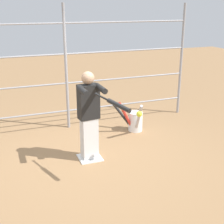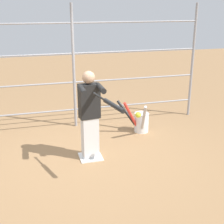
# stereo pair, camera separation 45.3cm
# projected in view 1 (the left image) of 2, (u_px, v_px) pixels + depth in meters

# --- Properties ---
(ground_plane) EXTENTS (24.00, 24.00, 0.00)m
(ground_plane) POSITION_uv_depth(u_px,v_px,m) (90.00, 158.00, 5.59)
(ground_plane) COLOR #9E754C
(home_plate) EXTENTS (0.40, 0.40, 0.02)m
(home_plate) POSITION_uv_depth(u_px,v_px,m) (90.00, 158.00, 5.59)
(home_plate) COLOR white
(home_plate) RESTS_ON ground
(fence_backstop) EXTENTS (5.71, 0.06, 2.65)m
(fence_backstop) POSITION_uv_depth(u_px,v_px,m) (66.00, 69.00, 6.57)
(fence_backstop) COLOR #939399
(fence_backstop) RESTS_ON ground
(batter) EXTENTS (0.40, 0.56, 1.58)m
(batter) POSITION_uv_depth(u_px,v_px,m) (89.00, 114.00, 5.30)
(batter) COLOR silver
(batter) RESTS_ON ground
(baseball_bat_swinging) EXTENTS (0.29, 0.79, 0.12)m
(baseball_bat_swinging) POSITION_uv_depth(u_px,v_px,m) (116.00, 104.00, 4.44)
(baseball_bat_swinging) COLOR black
(softball_in_flight) EXTENTS (0.10, 0.10, 0.10)m
(softball_in_flight) POSITION_uv_depth(u_px,v_px,m) (139.00, 114.00, 5.00)
(softball_in_flight) COLOR yellow
(bat_bucket) EXTENTS (0.62, 1.00, 0.77)m
(bat_bucket) POSITION_uv_depth(u_px,v_px,m) (134.00, 120.00, 6.72)
(bat_bucket) COLOR white
(bat_bucket) RESTS_ON ground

